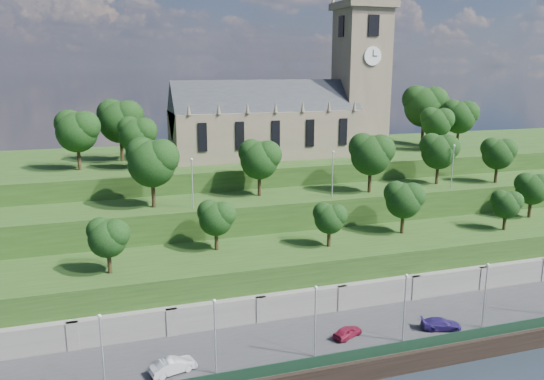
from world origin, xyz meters
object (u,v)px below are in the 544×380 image
object	(u,v)px
car_left	(348,332)
car_right	(441,324)
church	(291,112)
car_middle	(173,366)

from	to	relation	value
car_left	car_right	xyz separation A→B (m)	(10.56, -1.55, 0.02)
church	car_right	bearing A→B (deg)	-86.47
church	car_left	bearing A→B (deg)	-100.99
church	car_right	xyz separation A→B (m)	(2.62, -42.46, -19.89)
car_right	car_middle	bearing A→B (deg)	108.56
car_middle	car_right	xyz separation A→B (m)	(29.25, -0.36, -0.09)
car_left	car_middle	bearing A→B (deg)	69.76
church	car_middle	size ratio (longest dim) A/B	8.81
car_left	car_right	world-z (taller)	car_right
car_right	church	bearing A→B (deg)	22.80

